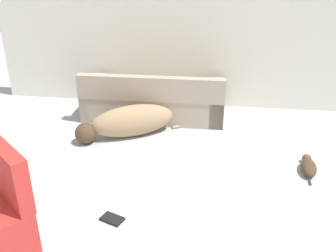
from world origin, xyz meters
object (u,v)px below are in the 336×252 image
Objects in this scene: book_black at (112,219)px; dog at (128,122)px; couch at (154,102)px; cat at (308,166)px.

dog is at bearing 98.06° from book_black.
couch is 1.38× the size of dog.
cat reaches higher than book_black.
couch is 3.71× the size of cat.
dog reaches higher than cat.
couch reaches higher than dog.
dog is 2.33m from cat.
couch is at bearing 62.71° from cat.
book_black is at bearing 125.69° from cat.
cat is at bearing 29.94° from book_black.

